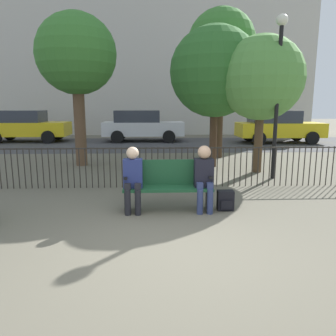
# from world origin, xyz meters

# --- Properties ---
(ground_plane) EXTENTS (80.00, 80.00, 0.00)m
(ground_plane) POSITION_xyz_m (0.00, 0.00, 0.00)
(ground_plane) COLOR #605B4C
(park_bench) EXTENTS (1.63, 0.45, 0.92)m
(park_bench) POSITION_xyz_m (0.00, 1.83, 0.49)
(park_bench) COLOR #194728
(park_bench) RESTS_ON ground
(seated_person_0) EXTENTS (0.34, 0.39, 1.19)m
(seated_person_0) POSITION_xyz_m (-0.63, 1.70, 0.67)
(seated_person_0) COLOR black
(seated_person_0) RESTS_ON ground
(seated_person_1) EXTENTS (0.34, 0.39, 1.21)m
(seated_person_1) POSITION_xyz_m (0.65, 1.70, 0.69)
(seated_person_1) COLOR navy
(seated_person_1) RESTS_ON ground
(backpack) EXTENTS (0.30, 0.22, 0.37)m
(backpack) POSITION_xyz_m (1.06, 1.73, 0.18)
(backpack) COLOR black
(backpack) RESTS_ON ground
(fence_railing) EXTENTS (9.01, 0.03, 0.95)m
(fence_railing) POSITION_xyz_m (-0.02, 3.51, 0.56)
(fence_railing) COLOR #2D2823
(fence_railing) RESTS_ON ground
(tree_0) EXTENTS (2.44, 2.44, 4.65)m
(tree_0) POSITION_xyz_m (-2.57, 6.46, 3.38)
(tree_0) COLOR brown
(tree_0) RESTS_ON ground
(tree_1) EXTENTS (2.32, 2.32, 3.80)m
(tree_1) POSITION_xyz_m (2.73, 5.15, 2.63)
(tree_1) COLOR #4C3823
(tree_1) RESTS_ON ground
(tree_2) EXTENTS (2.70, 2.70, 4.23)m
(tree_2) POSITION_xyz_m (1.59, 6.05, 2.87)
(tree_2) COLOR #422D1E
(tree_2) RESTS_ON ground
(tree_3) EXTENTS (2.35, 2.35, 5.19)m
(tree_3) POSITION_xyz_m (2.12, 7.83, 3.97)
(tree_3) COLOR #422D1E
(tree_3) RESTS_ON ground
(lamp_post) EXTENTS (0.28, 0.28, 4.08)m
(lamp_post) POSITION_xyz_m (2.88, 4.30, 2.66)
(lamp_post) COLOR black
(lamp_post) RESTS_ON ground
(street_surface) EXTENTS (24.00, 6.00, 0.01)m
(street_surface) POSITION_xyz_m (0.00, 12.00, 0.00)
(street_surface) COLOR #3D3D3F
(street_surface) RESTS_ON ground
(parked_car_0) EXTENTS (4.20, 1.94, 1.62)m
(parked_car_0) POSITION_xyz_m (6.02, 12.33, 0.84)
(parked_car_0) COLOR yellow
(parked_car_0) RESTS_ON ground
(parked_car_1) EXTENTS (4.20, 1.94, 1.62)m
(parked_car_1) POSITION_xyz_m (-6.93, 13.42, 0.84)
(parked_car_1) COLOR yellow
(parked_car_1) RESTS_ON ground
(parked_car_2) EXTENTS (4.20, 1.94, 1.62)m
(parked_car_2) POSITION_xyz_m (-0.88, 13.39, 0.84)
(parked_car_2) COLOR silver
(parked_car_2) RESTS_ON ground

